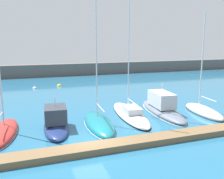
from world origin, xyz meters
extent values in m
plane|color=#236084|center=(0.00, 0.00, 0.00)|extent=(120.00, 120.00, 0.00)
cube|color=brown|center=(0.00, -1.52, 0.23)|extent=(33.75, 1.49, 0.45)
cube|color=#5B5651|center=(0.00, 37.85, 1.30)|extent=(108.00, 2.35, 2.61)
ellipsoid|color=#B72D28|center=(-6.22, 3.94, 0.22)|extent=(2.89, 7.01, 0.87)
ellipsoid|color=silver|center=(-6.22, 3.94, 0.02)|extent=(2.92, 7.08, 0.12)
ellipsoid|color=navy|center=(-2.00, 3.84, 0.16)|extent=(2.62, 6.61, 0.93)
cube|color=#333842|center=(-1.99, 3.96, 1.29)|extent=(2.01, 2.68, 1.34)
cube|color=black|center=(-1.92, 4.80, 1.49)|extent=(1.67, 0.77, 0.75)
cylinder|color=silver|center=(-1.99, 3.96, 2.37)|extent=(0.08, 0.08, 0.82)
ellipsoid|color=#19707F|center=(1.70, 3.52, 0.15)|extent=(2.81, 7.36, 1.19)
ellipsoid|color=silver|center=(1.70, 3.52, 0.02)|extent=(2.84, 7.43, 0.12)
cylinder|color=silver|center=(1.74, 4.08, 8.19)|extent=(0.11, 0.11, 14.88)
cylinder|color=silver|center=(1.64, 2.69, 1.87)|extent=(0.27, 2.81, 0.08)
ellipsoid|color=white|center=(5.53, 5.25, 0.16)|extent=(3.30, 9.55, 0.78)
ellipsoid|color=black|center=(5.53, 5.25, 0.02)|extent=(3.33, 9.65, 0.12)
cylinder|color=silver|center=(5.60, 5.90, 9.83)|extent=(0.11, 0.11, 18.54)
cylinder|color=silver|center=(5.45, 4.47, 1.64)|extent=(0.39, 3.06, 0.08)
cube|color=silver|center=(5.46, 4.63, 0.83)|extent=(1.67, 2.51, 0.55)
ellipsoid|color=slate|center=(9.08, 4.97, 0.23)|extent=(3.23, 9.09, 0.93)
ellipsoid|color=silver|center=(9.08, 4.97, 0.02)|extent=(3.26, 9.18, 0.12)
cube|color=silver|center=(9.11, 5.19, 1.44)|extent=(2.07, 3.62, 1.49)
cube|color=black|center=(9.21, 6.30, 1.67)|extent=(1.65, 1.01, 0.84)
cylinder|color=silver|center=(9.11, 5.19, 2.64)|extent=(0.08, 0.08, 0.90)
ellipsoid|color=silver|center=(13.02, 3.36, 0.21)|extent=(2.43, 6.20, 1.17)
ellipsoid|color=black|center=(13.02, 3.36, 0.02)|extent=(2.45, 6.26, 0.12)
cylinder|color=silver|center=(13.10, 4.16, 5.60)|extent=(0.12, 0.12, 9.61)
cylinder|color=silver|center=(12.95, 2.60, 1.74)|extent=(0.33, 2.49, 0.09)
sphere|color=yellow|center=(1.12, 24.70, 0.00)|extent=(0.77, 0.77, 0.77)
sphere|color=white|center=(-2.88, 23.80, 0.00)|extent=(0.63, 0.63, 0.63)
camera|label=1|loc=(-4.28, -16.79, 7.39)|focal=39.64mm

